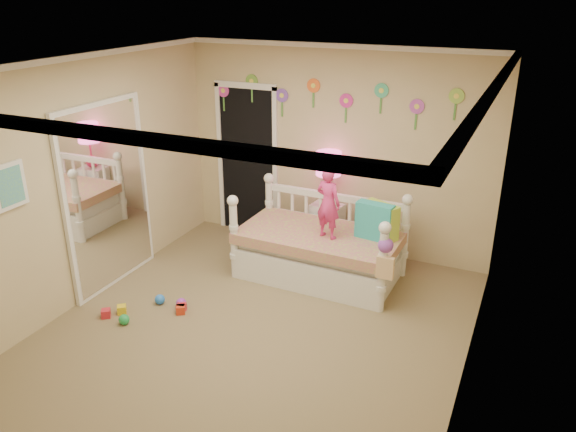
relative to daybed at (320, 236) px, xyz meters
The scene contains 18 objects.
floor 1.48m from the daybed, 96.20° to the right, with size 4.00×4.50×0.01m, color #7F684C.
ceiling 2.51m from the daybed, 96.20° to the right, with size 4.00×4.50×0.01m, color white.
back_wall 1.18m from the daybed, 99.75° to the left, with size 4.00×0.01×2.60m, color tan.
left_wall 2.67m from the daybed, 147.32° to the right, with size 0.01×4.50×2.60m, color tan.
right_wall 2.44m from the daybed, 36.69° to the right, with size 0.01×4.50×2.60m, color tan.
crown_molding 2.48m from the daybed, 96.20° to the right, with size 4.00×4.50×0.06m, color white, non-canonical shape.
daybed is the anchor object (origin of this frame).
pillow_turquoise 0.68m from the daybed, ahead, with size 0.42×0.15×0.42m, color teal.
pillow_lime 0.74m from the daybed, 13.58° to the left, with size 0.42×0.16×0.40m, color #B6DF44.
child 0.50m from the daybed, 36.30° to the right, with size 0.30×0.20×0.82m, color #E23380.
nightstand 0.74m from the daybed, 103.58° to the left, with size 0.38×0.29×0.64m, color white.
table_lamp 0.92m from the daybed, 103.58° to the left, with size 0.31×0.31×0.69m.
closet_doorway 1.72m from the daybed, 148.55° to the left, with size 0.90×0.04×2.07m, color black.
flower_decals 1.68m from the daybed, 105.59° to the left, with size 3.40×0.02×0.50m, color #B2668C, non-canonical shape.
mirror_closet 2.43m from the daybed, 152.91° to the right, with size 0.07×1.30×2.10m, color white.
wall_picture 3.28m from the daybed, 132.93° to the right, with size 0.05×0.34×0.42m, color white.
hanging_bag 1.03m from the daybed, 28.50° to the right, with size 0.20×0.16×0.36m, color beige, non-canonical shape.
toy_scatter 2.21m from the daybed, 127.53° to the right, with size 0.80×1.30×0.11m, color #996666, non-canonical shape.
Camera 1 is at (2.29, -4.23, 3.22)m, focal length 35.27 mm.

